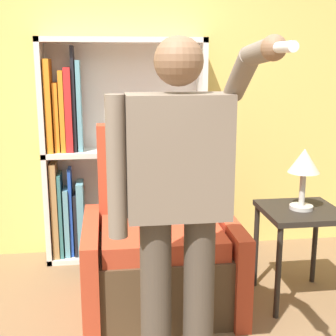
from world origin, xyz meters
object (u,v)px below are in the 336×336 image
person_standing (178,196)px  table_lamp (304,166)px  side_table (300,224)px  bookcase (104,155)px  armchair (160,249)px

person_standing → table_lamp: (0.93, 0.74, -0.05)m
side_table → bookcase: bearing=144.7°
armchair → side_table: (0.92, -0.10, 0.17)m
bookcase → person_standing: bearing=-78.4°
bookcase → side_table: bearing=-35.3°
bookcase → side_table: (1.27, -0.90, -0.31)m
table_lamp → bookcase: bearing=144.7°
bookcase → table_lamp: 1.56m
bookcase → person_standing: (0.34, -1.64, 0.13)m
armchair → person_standing: size_ratio=0.69×
bookcase → table_lamp: bookcase is taller
side_table → person_standing: bearing=-141.5°
bookcase → armchair: (0.35, -0.80, -0.48)m
armchair → table_lamp: armchair is taller
bookcase → table_lamp: size_ratio=4.37×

